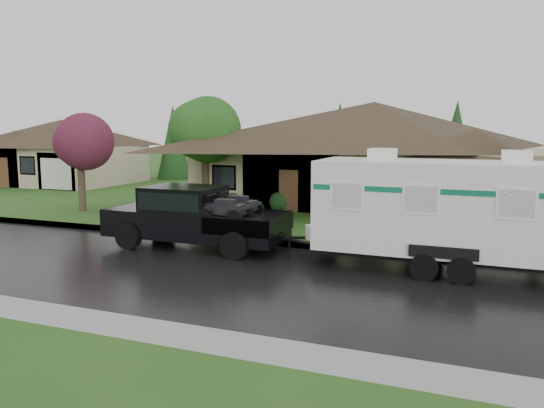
# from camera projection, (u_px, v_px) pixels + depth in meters

# --- Properties ---
(ground) EXTENTS (140.00, 140.00, 0.00)m
(ground) POSITION_uv_depth(u_px,v_px,m) (233.00, 257.00, 17.93)
(ground) COLOR #26531A
(ground) RESTS_ON ground
(road) EXTENTS (140.00, 8.00, 0.01)m
(road) POSITION_uv_depth(u_px,v_px,m) (204.00, 271.00, 16.08)
(road) COLOR black
(road) RESTS_ON ground
(curb) EXTENTS (140.00, 0.50, 0.15)m
(curb) POSITION_uv_depth(u_px,v_px,m) (259.00, 241.00, 19.99)
(curb) COLOR gray
(curb) RESTS_ON ground
(lawn) EXTENTS (140.00, 26.00, 0.15)m
(lawn) POSITION_uv_depth(u_px,v_px,m) (342.00, 199.00, 31.72)
(lawn) COLOR #26531A
(lawn) RESTS_ON ground
(house_main) EXTENTS (19.44, 10.80, 6.90)m
(house_main) POSITION_uv_depth(u_px,v_px,m) (378.00, 141.00, 29.32)
(house_main) COLOR tan
(house_main) RESTS_ON lawn
(house_far) EXTENTS (10.80, 8.64, 5.80)m
(house_far) POSITION_uv_depth(u_px,v_px,m) (64.00, 146.00, 40.03)
(house_far) COLOR tan
(house_far) RESTS_ON lawn
(tree_left_green) EXTENTS (3.54, 3.54, 5.85)m
(tree_left_green) POSITION_uv_depth(u_px,v_px,m) (205.00, 130.00, 26.98)
(tree_left_green) COLOR #382B1E
(tree_left_green) RESTS_ON lawn
(tree_red) EXTENTS (2.99, 2.99, 4.95)m
(tree_red) POSITION_uv_depth(u_px,v_px,m) (80.00, 143.00, 26.51)
(tree_red) COLOR #382B1E
(tree_red) RESTS_ON lawn
(shrub_row) EXTENTS (13.60, 1.00, 1.00)m
(shrub_row) POSITION_uv_depth(u_px,v_px,m) (353.00, 204.00, 25.66)
(shrub_row) COLOR #143814
(shrub_row) RESTS_ON lawn
(pickup_truck) EXTENTS (6.67, 2.54, 2.22)m
(pickup_truck) POSITION_uv_depth(u_px,v_px,m) (192.00, 215.00, 19.21)
(pickup_truck) COLOR black
(pickup_truck) RESTS_ON ground
(travel_trailer) EXTENTS (8.23, 2.89, 3.69)m
(travel_trailer) POSITION_uv_depth(u_px,v_px,m) (448.00, 207.00, 15.89)
(travel_trailer) COLOR silver
(travel_trailer) RESTS_ON ground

